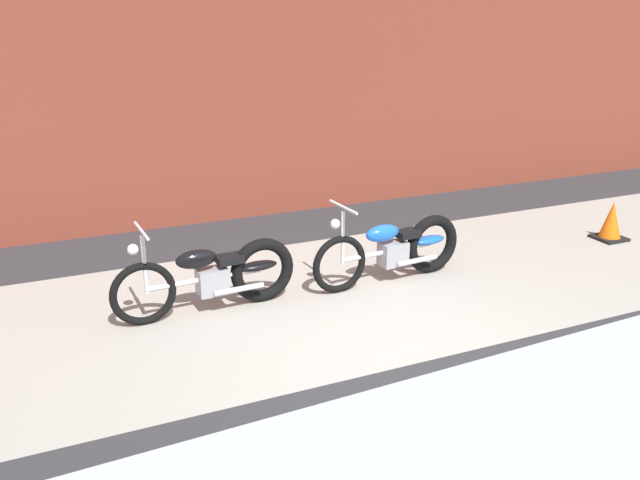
{
  "coord_description": "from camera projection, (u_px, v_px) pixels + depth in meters",
  "views": [
    {
      "loc": [
        -2.91,
        -4.54,
        3.06
      ],
      "look_at": [
        -0.22,
        1.54,
        0.75
      ],
      "focal_mm": 37.21,
      "sensor_mm": 36.0,
      "label": 1
    }
  ],
  "objects": [
    {
      "name": "ground_plane",
      "position": [
        410.0,
        365.0,
        6.04
      ],
      "size": [
        80.0,
        80.0,
        0.0
      ],
      "primitive_type": "plane",
      "color": "#2D2D30"
    },
    {
      "name": "sidewalk_slab",
      "position": [
        330.0,
        294.0,
        7.55
      ],
      "size": [
        36.0,
        3.5,
        0.01
      ],
      "primitive_type": "cube",
      "color": "#9E998E",
      "rests_on": "ground"
    },
    {
      "name": "brick_building_wall",
      "position": [
        231.0,
        12.0,
        9.53
      ],
      "size": [
        36.0,
        0.5,
        6.06
      ],
      "primitive_type": "cube",
      "color": "brown",
      "rests_on": "ground"
    },
    {
      "name": "motorcycle_black",
      "position": [
        219.0,
        275.0,
        7.03
      ],
      "size": [
        2.01,
        0.58,
        1.03
      ],
      "rotation": [
        0.0,
        0.0,
        3.19
      ],
      "color": "black",
      "rests_on": "ground"
    },
    {
      "name": "motorcycle_blue",
      "position": [
        399.0,
        248.0,
        7.83
      ],
      "size": [
        2.01,
        0.58,
        1.03
      ],
      "rotation": [
        0.0,
        0.0,
        3.22
      ],
      "color": "black",
      "rests_on": "ground"
    },
    {
      "name": "traffic_cone",
      "position": [
        611.0,
        222.0,
        9.27
      ],
      "size": [
        0.4,
        0.4,
        0.55
      ],
      "color": "orange",
      "rests_on": "ground"
    }
  ]
}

